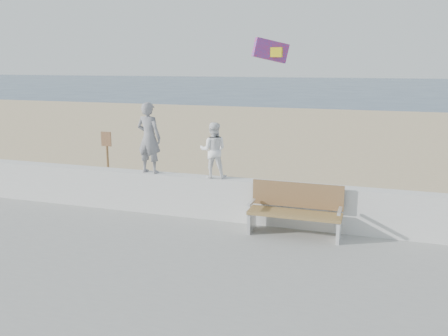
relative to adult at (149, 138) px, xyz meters
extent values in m
plane|color=#2D425A|center=(1.60, -2.00, -1.87)|extent=(220.00, 220.00, 0.00)
cube|color=tan|center=(1.60, 7.00, -1.83)|extent=(90.00, 40.00, 0.08)
cube|color=silver|center=(1.60, 0.00, -1.24)|extent=(30.00, 0.35, 0.90)
imported|color=gray|center=(0.00, 0.00, 0.00)|extent=(0.61, 0.44, 1.57)
imported|color=white|center=(1.50, 0.00, -0.19)|extent=(0.66, 0.57, 1.18)
cube|color=olive|center=(3.35, -0.55, -1.25)|extent=(1.80, 0.50, 0.06)
cube|color=brown|center=(3.35, -0.28, -0.94)|extent=(1.80, 0.05, 0.50)
cube|color=silver|center=(2.50, -0.55, -1.49)|extent=(0.06, 0.50, 0.40)
cube|color=silver|center=(2.50, -0.60, -1.09)|extent=(0.06, 0.45, 0.05)
cube|color=white|center=(4.20, -0.55, -1.49)|extent=(0.06, 0.50, 0.40)
cube|color=silver|center=(4.20, -0.60, -1.09)|extent=(0.06, 0.45, 0.05)
cube|color=red|center=(1.93, 3.39, 1.93)|extent=(0.98, 0.68, 0.67)
cube|color=yellow|center=(2.08, 3.39, 1.88)|extent=(0.35, 0.26, 0.25)
cylinder|color=olive|center=(-2.66, 2.51, -1.19)|extent=(0.07, 0.07, 1.20)
cube|color=#8A6242|center=(-2.66, 2.49, -0.54)|extent=(0.32, 0.03, 0.42)
camera|label=1|loc=(4.77, -9.28, 1.61)|focal=38.00mm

